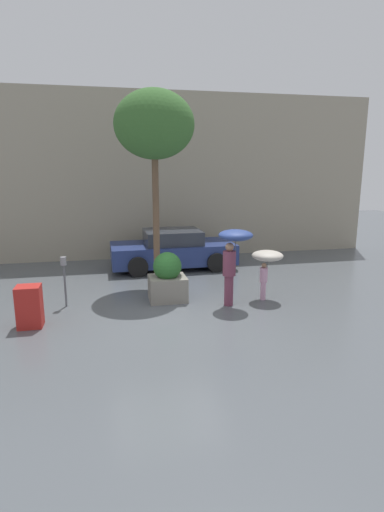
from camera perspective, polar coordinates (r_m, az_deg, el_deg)
The scene contains 9 objects.
ground_plane at distance 9.10m, azimuth -3.72°, elevation -8.88°, with size 40.00×40.00×0.00m, color #51565B.
building_facade at distance 14.95m, azimuth -7.52°, elevation 11.18°, with size 18.00×0.30×6.00m.
planter_box at distance 10.15m, azimuth -3.52°, elevation -3.23°, with size 0.94×0.80×1.25m.
person_adult at distance 9.61m, azimuth 5.91°, elevation 1.02°, with size 0.82×0.82×1.88m.
person_child at distance 10.24m, azimuth 10.66°, elevation -0.42°, with size 0.79×0.79×1.27m.
parked_car_near at distance 13.46m, azimuth -2.77°, elevation 0.86°, with size 4.13×2.12×1.28m.
street_tree at distance 11.26m, azimuth -5.41°, elevation 18.02°, with size 2.16×2.16×5.37m.
parking_meter at distance 10.06m, azimuth -17.81°, elevation -2.06°, with size 0.14×0.14×1.24m.
newspaper_box at distance 9.15m, azimuth -22.20°, elevation -6.70°, with size 0.50×0.44×0.90m.
Camera 1 is at (-1.16, -8.40, 3.31)m, focal length 28.00 mm.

